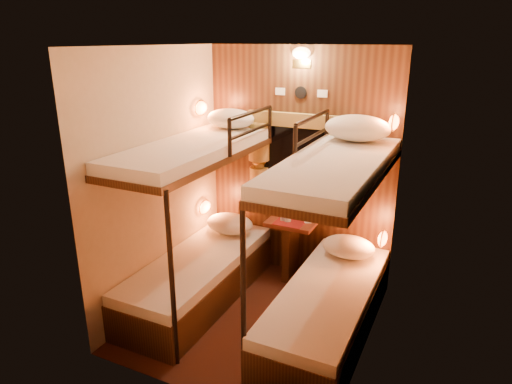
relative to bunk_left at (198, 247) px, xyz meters
The scene contains 22 objects.
floor 0.86m from the bunk_left, ahead, with size 2.10×2.10×0.00m, color #3A1A10.
ceiling 1.95m from the bunk_left, ahead, with size 2.10×2.10×0.00m, color silver.
wall_back 1.34m from the bunk_left, 56.56° to the left, with size 2.40×2.40×0.00m, color #C6B293.
wall_front 1.44m from the bunk_left, 59.93° to the right, with size 2.40×2.40×0.00m, color #C6B293.
wall_left 0.74m from the bunk_left, 168.93° to the right, with size 2.40×2.40×0.00m, color #C6B293.
wall_right 1.77m from the bunk_left, ahead, with size 2.40×2.40×0.00m, color #C6B293.
back_panel 1.33m from the bunk_left, 56.16° to the left, with size 2.00×0.03×2.40m, color #321A0E.
bunk_left is the anchor object (origin of this frame).
bunk_right 1.30m from the bunk_left, ahead, with size 0.72×1.90×1.82m.
window 1.30m from the bunk_left, 55.30° to the left, with size 1.00×0.12×0.79m.
curtains 1.32m from the bunk_left, 54.32° to the left, with size 1.10×0.22×1.00m.
back_fixtures 2.03m from the bunk_left, 55.16° to the left, with size 0.54×0.09×0.48m.
reading_lamps 1.13m from the bunk_left, 44.25° to the left, with size 2.00×0.20×1.25m.
table 1.02m from the bunk_left, 50.33° to the left, with size 0.50×0.34×0.66m.
bottle_left 0.97m from the bunk_left, 53.61° to the left, with size 0.06×0.06×0.22m.
bottle_right 1.00m from the bunk_left, 50.85° to the left, with size 0.08×0.08×0.26m.
sachet_a 1.16m from the bunk_left, 45.32° to the left, with size 0.07×0.05×0.01m, color silver.
sachet_b 1.22m from the bunk_left, 46.29° to the left, with size 0.06×0.05×0.00m, color silver.
pillow_lower_left 0.63m from the bunk_left, 90.20° to the left, with size 0.53×0.38×0.21m, color silver.
pillow_lower_right 1.44m from the bunk_left, 25.83° to the left, with size 0.51×0.36×0.20m, color silver.
pillow_upper_left 1.32m from the bunk_left, 90.18° to the left, with size 0.50×0.36×0.20m, color silver.
pillow_upper_right 1.85m from the bunk_left, 26.46° to the left, with size 0.59×0.42×0.23m, color silver.
Camera 1 is at (1.57, -3.27, 2.45)m, focal length 32.00 mm.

